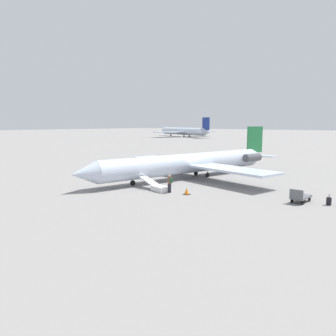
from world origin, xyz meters
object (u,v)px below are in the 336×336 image
passenger (170,182)px  luggage_cart (300,197)px  airplane_main (193,163)px  suitcase (329,201)px  boarding_stairs (158,187)px  airplane_far_right (184,131)px

passenger → luggage_cart: passenger is taller
airplane_main → luggage_cart: (4.56, 14.22, -1.36)m
suitcase → boarding_stairs: bearing=-72.6°
luggage_cart → suitcase: (-0.49, 2.08, -0.13)m
airplane_far_right → boarding_stairs: 129.15m
luggage_cart → airplane_main: bearing=-105.3°
airplane_far_right → passenger: airplane_far_right is taller
airplane_far_right → boarding_stairs: bearing=144.7°
passenger → suitcase: bearing=-148.5°
boarding_stairs → airplane_main: bearing=-65.0°
passenger → suitcase: size_ratio=1.98×
boarding_stairs → suitcase: (-4.49, 14.37, -0.03)m
passenger → suitcase: 13.66m
luggage_cart → suitcase: luggage_cart is taller
airplane_main → luggage_cart: 15.00m
passenger → suitcase: passenger is taller
boarding_stairs → passenger: 1.62m
boarding_stairs → suitcase: 15.05m
passenger → luggage_cart: bearing=-147.4°
airplane_main → luggage_cart: bearing=84.4°
boarding_stairs → luggage_cart: boarding_stairs is taller
boarding_stairs → passenger: size_ratio=2.38×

